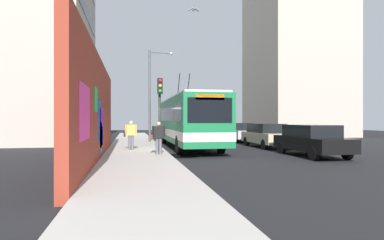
{
  "coord_description": "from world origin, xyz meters",
  "views": [
    {
      "loc": [
        -18.06,
        1.93,
        1.82
      ],
      "look_at": [
        1.85,
        -1.97,
        1.82
      ],
      "focal_mm": 29.67,
      "sensor_mm": 36.0,
      "label": 1
    }
  ],
  "objects_px": {
    "parked_car_black": "(311,140)",
    "parked_car_champagne": "(266,135)",
    "city_bus": "(188,120)",
    "parked_car_white": "(221,130)",
    "pedestrian_midblock": "(131,133)",
    "parked_car_silver": "(239,132)",
    "street_lamp": "(152,89)",
    "traffic_light": "(160,102)",
    "pedestrian_at_curb": "(158,135)"
  },
  "relations": [
    {
      "from": "parked_car_champagne",
      "to": "pedestrian_at_curb",
      "type": "bearing_deg",
      "value": 120.01
    },
    {
      "from": "parked_car_black",
      "to": "pedestrian_at_curb",
      "type": "bearing_deg",
      "value": 82.75
    },
    {
      "from": "parked_car_silver",
      "to": "street_lamp",
      "type": "relative_size",
      "value": 0.6
    },
    {
      "from": "parked_car_silver",
      "to": "pedestrian_at_curb",
      "type": "relative_size",
      "value": 2.64
    },
    {
      "from": "parked_car_champagne",
      "to": "parked_car_silver",
      "type": "distance_m",
      "value": 5.31
    },
    {
      "from": "city_bus",
      "to": "parked_car_black",
      "type": "height_order",
      "value": "city_bus"
    },
    {
      "from": "parked_car_white",
      "to": "pedestrian_at_curb",
      "type": "relative_size",
      "value": 2.81
    },
    {
      "from": "parked_car_black",
      "to": "parked_car_white",
      "type": "distance_m",
      "value": 16.22
    },
    {
      "from": "parked_car_white",
      "to": "street_lamp",
      "type": "height_order",
      "value": "street_lamp"
    },
    {
      "from": "parked_car_silver",
      "to": "traffic_light",
      "type": "bearing_deg",
      "value": 137.23
    },
    {
      "from": "city_bus",
      "to": "pedestrian_at_curb",
      "type": "height_order",
      "value": "city_bus"
    },
    {
      "from": "pedestrian_midblock",
      "to": "street_lamp",
      "type": "relative_size",
      "value": 0.23
    },
    {
      "from": "parked_car_black",
      "to": "parked_car_white",
      "type": "bearing_deg",
      "value": 0.0
    },
    {
      "from": "pedestrian_at_curb",
      "to": "parked_car_champagne",
      "type": "bearing_deg",
      "value": -59.99
    },
    {
      "from": "parked_car_white",
      "to": "pedestrian_midblock",
      "type": "xyz_separation_m",
      "value": [
        -12.5,
        8.89,
        0.26
      ]
    },
    {
      "from": "parked_car_champagne",
      "to": "parked_car_white",
      "type": "height_order",
      "value": "same"
    },
    {
      "from": "parked_car_champagne",
      "to": "traffic_light",
      "type": "distance_m",
      "value": 8.06
    },
    {
      "from": "parked_car_champagne",
      "to": "traffic_light",
      "type": "height_order",
      "value": "traffic_light"
    },
    {
      "from": "city_bus",
      "to": "parked_car_silver",
      "type": "height_order",
      "value": "city_bus"
    },
    {
      "from": "parked_car_black",
      "to": "traffic_light",
      "type": "bearing_deg",
      "value": 69.82
    },
    {
      "from": "city_bus",
      "to": "street_lamp",
      "type": "distance_m",
      "value": 4.94
    },
    {
      "from": "parked_car_silver",
      "to": "parked_car_white",
      "type": "xyz_separation_m",
      "value": [
        5.57,
        -0.0,
        0.0
      ]
    },
    {
      "from": "parked_car_silver",
      "to": "city_bus",
      "type": "bearing_deg",
      "value": 131.2
    },
    {
      "from": "parked_car_black",
      "to": "parked_car_champagne",
      "type": "distance_m",
      "value": 5.34
    },
    {
      "from": "parked_car_black",
      "to": "street_lamp",
      "type": "relative_size",
      "value": 0.66
    },
    {
      "from": "parked_car_black",
      "to": "pedestrian_midblock",
      "type": "bearing_deg",
      "value": 67.32
    },
    {
      "from": "city_bus",
      "to": "pedestrian_at_curb",
      "type": "xyz_separation_m",
      "value": [
        -5.13,
        2.38,
        -0.75
      ]
    },
    {
      "from": "parked_car_black",
      "to": "pedestrian_midblock",
      "type": "relative_size",
      "value": 2.84
    },
    {
      "from": "parked_car_white",
      "to": "pedestrian_at_curb",
      "type": "xyz_separation_m",
      "value": [
        -15.25,
        7.58,
        0.24
      ]
    },
    {
      "from": "parked_car_champagne",
      "to": "parked_car_silver",
      "type": "bearing_deg",
      "value": 0.0
    },
    {
      "from": "pedestrian_at_curb",
      "to": "street_lamp",
      "type": "distance_m",
      "value": 9.49
    },
    {
      "from": "parked_car_black",
      "to": "parked_car_silver",
      "type": "xyz_separation_m",
      "value": [
        10.65,
        0.0,
        -0.0
      ]
    },
    {
      "from": "parked_car_white",
      "to": "street_lamp",
      "type": "relative_size",
      "value": 0.64
    },
    {
      "from": "parked_car_black",
      "to": "pedestrian_midblock",
      "type": "distance_m",
      "value": 9.64
    },
    {
      "from": "city_bus",
      "to": "pedestrian_at_curb",
      "type": "relative_size",
      "value": 7.51
    },
    {
      "from": "city_bus",
      "to": "parked_car_white",
      "type": "height_order",
      "value": "city_bus"
    },
    {
      "from": "parked_car_champagne",
      "to": "parked_car_silver",
      "type": "height_order",
      "value": "same"
    },
    {
      "from": "traffic_light",
      "to": "street_lamp",
      "type": "xyz_separation_m",
      "value": [
        7.23,
        -0.1,
        1.35
      ]
    },
    {
      "from": "parked_car_black",
      "to": "city_bus",
      "type": "bearing_deg",
      "value": 40.47
    },
    {
      "from": "parked_car_silver",
      "to": "street_lamp",
      "type": "distance_m",
      "value": 8.01
    },
    {
      "from": "traffic_light",
      "to": "street_lamp",
      "type": "bearing_deg",
      "value": -0.8
    },
    {
      "from": "city_bus",
      "to": "parked_car_champagne",
      "type": "relative_size",
      "value": 2.58
    },
    {
      "from": "city_bus",
      "to": "pedestrian_midblock",
      "type": "relative_size",
      "value": 7.33
    },
    {
      "from": "parked_car_white",
      "to": "traffic_light",
      "type": "distance_m",
      "value": 15.51
    },
    {
      "from": "parked_car_black",
      "to": "parked_car_champagne",
      "type": "relative_size",
      "value": 1.0
    },
    {
      "from": "street_lamp",
      "to": "city_bus",
      "type": "bearing_deg",
      "value": -151.91
    },
    {
      "from": "traffic_light",
      "to": "parked_car_champagne",
      "type": "bearing_deg",
      "value": -70.25
    },
    {
      "from": "parked_car_black",
      "to": "street_lamp",
      "type": "xyz_separation_m",
      "value": [
        9.93,
        7.25,
        3.33
      ]
    },
    {
      "from": "city_bus",
      "to": "parked_car_champagne",
      "type": "xyz_separation_m",
      "value": [
        -0.76,
        -5.2,
        -0.99
      ]
    },
    {
      "from": "parked_car_black",
      "to": "parked_car_champagne",
      "type": "bearing_deg",
      "value": 0.0
    }
  ]
}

